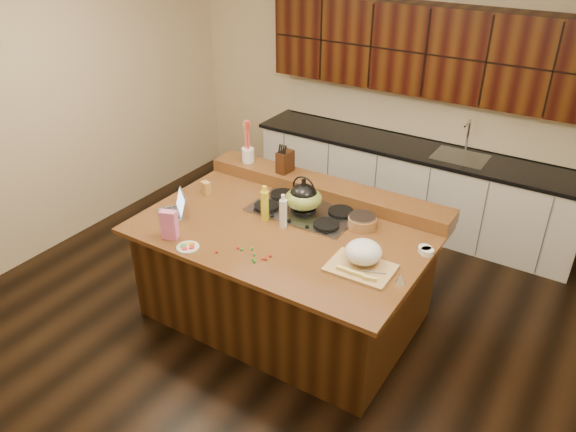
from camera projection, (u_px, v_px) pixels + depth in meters
The scene contains 31 objects.
room at pixel (285, 180), 4.47m from camera, with size 5.52×5.02×2.72m.
island at pixel (285, 272), 4.90m from camera, with size 2.40×1.60×0.92m.
back_ledge at pixel (326, 188), 5.16m from camera, with size 2.40×0.30×0.12m, color black.
cooktop at pixel (303, 210), 4.89m from camera, with size 0.92×0.52×0.05m.
back_counter at pixel (417, 142), 6.14m from camera, with size 3.70×0.66×2.40m.
kettle at pixel (304, 196), 4.82m from camera, with size 0.25×0.25×0.22m, color black.
green_bowl at pixel (303, 199), 4.83m from camera, with size 0.32×0.32×0.18m, color olive.
laptop at pixel (176, 209), 4.84m from camera, with size 0.36×0.35×0.20m.
oil_bottle at pixel (265, 206), 4.71m from camera, with size 0.07×0.07×0.27m, color gold.
vinegar_bottle at pixel (283, 214), 4.62m from camera, with size 0.06×0.06×0.25m, color silver.
wooden_tray at pixel (363, 256), 4.15m from camera, with size 0.49×0.39×0.19m.
ramekin_a at pixel (359, 244), 4.40m from camera, with size 0.10×0.10×0.04m, color white.
ramekin_b at pixel (427, 252), 4.31m from camera, with size 0.10×0.10×0.04m, color white.
ramekin_c at pixel (425, 249), 4.34m from camera, with size 0.10×0.10×0.04m, color white.
strainer_bowl at pixel (362, 222), 4.65m from camera, with size 0.24×0.24×0.09m, color #996B3F.
kitchen_timer at pixel (400, 278), 3.99m from camera, with size 0.08×0.08×0.07m, color silver.
pink_bag at pixel (169, 225), 4.47m from camera, with size 0.13×0.07×0.24m, color pink.
candy_plate at pixel (188, 247), 4.39m from camera, with size 0.18×0.18×0.01m, color white.
package_box at pixel (206, 188), 5.17m from camera, with size 0.09×0.06×0.12m, color #B98541.
utensil_crock at pixel (248, 155), 5.51m from camera, with size 0.12×0.12×0.14m, color white.
knife_block at pixel (285, 162), 5.29m from camera, with size 0.10×0.17×0.21m, color black.
gumdrop_0 at pixel (266, 259), 4.24m from camera, with size 0.02×0.02×0.02m, color red.
gumdrop_1 at pixel (253, 259), 4.24m from camera, with size 0.02×0.02×0.02m, color #198C26.
gumdrop_2 at pixel (270, 256), 4.28m from camera, with size 0.02×0.02×0.02m, color red.
gumdrop_3 at pixel (242, 250), 4.36m from camera, with size 0.02×0.02×0.02m, color #198C26.
gumdrop_4 at pixel (263, 259), 4.25m from camera, with size 0.02×0.02×0.02m, color red.
gumdrop_5 at pixel (252, 249), 4.37m from camera, with size 0.02×0.02×0.02m, color #198C26.
gumdrop_6 at pixel (217, 252), 4.33m from camera, with size 0.02×0.02×0.02m, color red.
gumdrop_7 at pixel (254, 254), 4.30m from camera, with size 0.02×0.02×0.02m, color #198C26.
gumdrop_8 at pixel (238, 248), 4.38m from camera, with size 0.02×0.02×0.02m, color red.
gumdrop_9 at pixel (254, 262), 4.21m from camera, with size 0.02×0.02×0.02m, color #198C26.
Camera 1 is at (2.18, -3.38, 3.31)m, focal length 35.00 mm.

